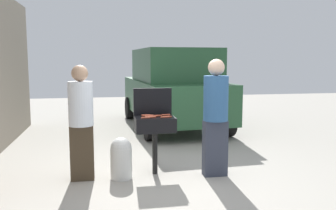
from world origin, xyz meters
The scene contains 18 objects.
ground_plane centered at (0.00, 0.00, 0.00)m, with size 24.00×24.00×0.00m, color #9E998E.
bbq_grill centered at (-0.17, 0.25, 0.75)m, with size 0.60×0.44×0.89m.
grill_lid_open centered at (-0.17, 0.47, 1.10)m, with size 0.60×0.05×0.42m, color black.
hot_dog_0 centered at (-0.30, 0.36, 0.90)m, with size 0.03×0.03×0.13m, color #B74C33.
hot_dog_1 centered at (-0.20, 0.24, 0.90)m, with size 0.03×0.03×0.13m, color #AD4228.
hot_dog_2 centered at (-0.23, 0.15, 0.90)m, with size 0.03×0.03×0.13m, color #B74C33.
hot_dog_3 centered at (-0.04, 0.12, 0.90)m, with size 0.03×0.03×0.13m, color #B74C33.
hot_dog_4 centered at (-0.29, 0.29, 0.90)m, with size 0.03×0.03×0.13m, color #AD4228.
hot_dog_5 centered at (-0.33, 0.12, 0.90)m, with size 0.03×0.03×0.13m, color #C6593D.
hot_dog_6 centered at (-0.26, 0.21, 0.90)m, with size 0.03×0.03×0.13m, color #C6593D.
hot_dog_7 centered at (0.01, 0.33, 0.90)m, with size 0.03×0.03×0.13m, color #AD4228.
hot_dog_8 centered at (-0.25, 0.32, 0.90)m, with size 0.03×0.03×0.13m, color #C6593D.
hot_dog_9 centered at (0.00, 0.15, 0.90)m, with size 0.03×0.03×0.13m, color #AD4228.
hot_dog_10 centered at (-0.13, 0.27, 0.90)m, with size 0.03×0.03×0.13m, color #AD4228.
propane_tank centered at (-0.70, 0.12, 0.32)m, with size 0.32×0.32×0.62m.
person_left centered at (-1.26, 0.17, 0.91)m, with size 0.35×0.35×1.67m.
person_right centered at (0.71, 0.01, 0.95)m, with size 0.37×0.37×1.76m.
parked_minivan centered at (0.87, 4.07, 1.03)m, with size 2.26×4.51×2.02m.
Camera 1 is at (-0.96, -5.06, 1.74)m, focal length 38.36 mm.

